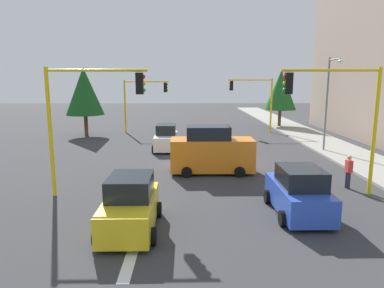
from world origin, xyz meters
TOP-DOWN VIEW (x-y plane):
  - ground_plane at (0.00, 0.00)m, footprint 120.00×120.00m
  - sidewalk_kerb at (-5.00, 10.50)m, footprint 80.00×4.00m
  - lane_arrow_near at (11.51, -3.00)m, footprint 2.40×1.10m
  - traffic_signal_far_left at (-14.00, 5.67)m, footprint 0.36×4.59m
  - traffic_signal_near_right at (6.00, -5.74)m, footprint 0.36×4.59m
  - traffic_signal_far_right at (-14.00, -5.65)m, footprint 0.36×4.59m
  - traffic_signal_near_left at (6.00, 5.74)m, footprint 0.36×4.59m
  - street_lamp_curbside at (-3.61, 9.20)m, footprint 2.15×0.28m
  - tree_opposite_side at (-12.00, -11.00)m, footprint 3.62×3.62m
  - tree_roadside_far at (-18.00, 9.50)m, footprint 3.57×3.57m
  - delivery_van_orange at (2.00, 0.20)m, footprint 2.22×4.80m
  - car_blue at (8.49, 3.27)m, footprint 4.02×2.11m
  - car_yellow at (9.86, -3.32)m, footprint 3.94×2.07m
  - car_white at (-5.02, -2.83)m, footprint 4.07×2.00m
  - pedestrian_crossing at (5.14, 6.85)m, footprint 0.40×0.24m

SIDE VIEW (x-z plane):
  - ground_plane at x=0.00m, z-range 0.00..0.00m
  - lane_arrow_near at x=11.51m, z-range -0.54..0.56m
  - sidewalk_kerb at x=-5.00m, z-range 0.00..0.15m
  - car_white at x=-5.02m, z-range -0.09..1.88m
  - car_yellow at x=9.86m, z-range -0.09..1.88m
  - car_blue at x=8.49m, z-range -0.09..1.89m
  - pedestrian_crossing at x=5.14m, z-range 0.06..1.76m
  - delivery_van_orange at x=2.00m, z-range -0.11..2.67m
  - traffic_signal_far_right at x=-14.00m, z-range 1.13..6.48m
  - traffic_signal_far_left at x=-14.00m, z-range 1.16..6.68m
  - traffic_signal_near_right at x=6.00m, z-range 1.22..7.18m
  - traffic_signal_near_left at x=6.00m, z-range 1.22..7.19m
  - tree_roadside_far at x=-18.00m, z-range 1.00..7.49m
  - tree_opposite_side at x=-12.00m, z-range 1.02..7.61m
  - street_lamp_curbside at x=-3.61m, z-range 0.85..7.85m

